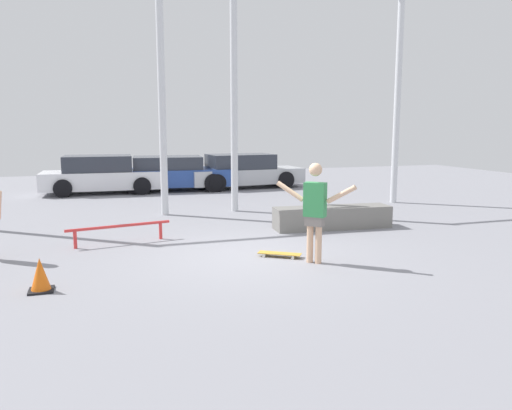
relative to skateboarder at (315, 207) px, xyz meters
name	(u,v)px	position (x,y,z in m)	size (l,w,h in m)	color
ground_plane	(256,256)	(-0.83, 0.78, -1.01)	(36.00, 36.00, 0.00)	gray
skateboarder	(315,207)	(0.00, 0.00, 0.00)	(1.10, 1.09, 1.78)	#DBAD89
skateboard	(280,254)	(-0.44, 0.56, -0.94)	(0.79, 0.62, 0.08)	gold
grind_box	(332,217)	(1.70, 2.67, -0.75)	(2.80, 0.66, 0.52)	slate
grind_rail	(119,229)	(-3.20, 2.61, -0.70)	(2.12, 0.47, 0.40)	red
canopy_support_left	(54,67)	(-4.46, 5.77, 2.84)	(5.46, 0.20, 6.40)	silver
canopy_support_right	(321,76)	(2.80, 5.77, 2.84)	(5.46, 0.20, 6.40)	silver
parked_car_white	(102,175)	(-3.36, 11.08, -0.35)	(4.35, 2.06, 1.37)	white
parked_car_blue	(171,174)	(-0.82, 11.14, -0.37)	(4.74, 2.34, 1.29)	#284793
parked_car_silver	(243,172)	(2.00, 11.02, -0.36)	(4.65, 2.07, 1.33)	#B7BABF
traffic_cone	(40,275)	(-4.47, -0.18, -0.76)	(0.35, 0.35, 0.51)	black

